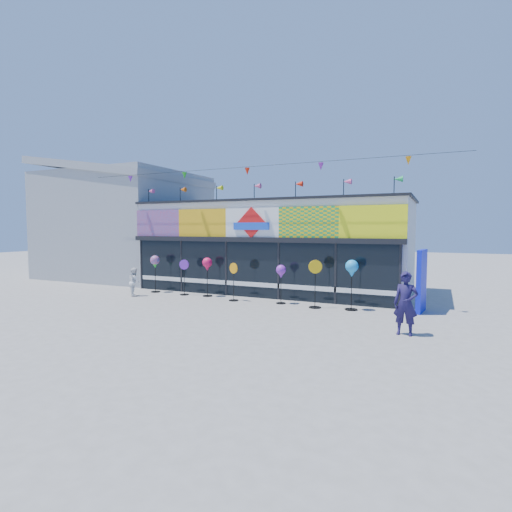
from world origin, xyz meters
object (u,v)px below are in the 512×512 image
Objects in this scene: spinner_0 at (155,263)px; child at (135,282)px; spinner_6 at (352,270)px; adult_man at (406,303)px; blue_sign at (421,281)px; spinner_1 at (184,276)px; spinner_3 at (234,281)px; spinner_5 at (315,283)px; spinner_4 at (281,273)px; spinner_2 at (207,265)px.

spinner_0 is 1.36m from child.
adult_man is (1.98, -2.70, -0.56)m from spinner_6.
blue_sign reaches higher than spinner_1.
blue_sign is 1.79× the size of child.
spinner_3 is 1.26× the size of child.
blue_sign is 3.59m from spinner_5.
spinner_5 is at bearing 146.73° from adult_man.
child is at bearing -174.40° from spinner_6.
spinner_6 reaches higher than spinner_1.
spinner_1 is 1.03× the size of spinner_4.
spinner_1 reaches higher than spinner_3.
spinner_4 is 0.86× the size of adult_man.
spinner_3 is at bearing -7.25° from spinner_1.
spinner_0 is at bearing -170.28° from blue_sign.
spinner_1 is (1.62, -0.08, -0.52)m from spinner_0.
spinner_0 is at bearing 176.75° from spinner_5.
spinner_6 reaches higher than spinner_2.
adult_man is (3.25, -2.53, -0.06)m from spinner_5.
spinner_5 is at bearing -5.61° from spinner_2.
blue_sign is 3.37m from adult_man.
spinner_2 is 1.64m from spinner_3.
spinner_5 is (3.33, -0.02, 0.12)m from spinner_3.
spinner_2 is 3.42m from spinner_4.
spinner_1 is 2.10m from child.
spinner_6 is at bearing -155.98° from blue_sign.
spinner_0 is 0.95× the size of spinner_5.
spinner_5 is at bearing -3.25° from spinner_0.
spinner_2 is at bearing 162.94° from spinner_3.
blue_sign is at bearing 16.37° from spinner_6.
spinner_5 is at bearing -159.10° from blue_sign.
spinner_5 reaches higher than spinner_0.
child is (-11.19, -1.53, -0.48)m from blue_sign.
spinner_1 is at bearing -106.76° from child.
spinner_0 is 1.38× the size of child.
child is (-8.97, -0.88, -0.82)m from spinner_6.
spinner_2 is (-8.31, -0.35, 0.23)m from blue_sign.
spinner_4 is at bearing 153.91° from adult_man.
spinner_6 is 9.05m from child.
spinner_6 is (1.27, 0.17, 0.50)m from spinner_5.
spinner_0 is 4.25m from spinner_3.
spinner_2 is 6.09m from spinner_6.
spinner_4 is at bearing -1.33° from spinner_1.
child is (-0.18, -1.14, -0.72)m from spinner_0.
spinner_6 is at bearing -1.40° from spinner_1.
spinner_6 reaches higher than spinner_5.
spinner_3 is 4.64m from spinner_6.
spinner_3 is at bearing -17.06° from spinner_2.
blue_sign is 1.41× the size of spinner_1.
spinner_4 is (3.41, -0.24, -0.12)m from spinner_2.
spinner_0 is 1.08× the size of spinner_1.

